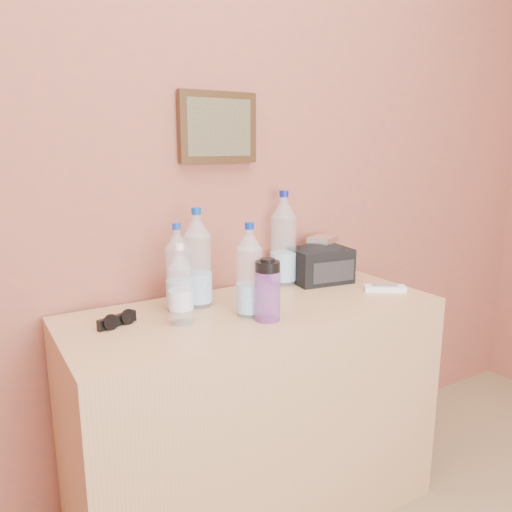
% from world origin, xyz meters
% --- Properties ---
extents(picture_frame, '(0.30, 0.03, 0.25)m').
position_xyz_m(picture_frame, '(0.17, 1.98, 1.40)').
color(picture_frame, '#382311').
rests_on(picture_frame, room_shell).
extents(dresser, '(1.28, 0.53, 0.80)m').
position_xyz_m(dresser, '(0.17, 1.71, 0.40)').
color(dresser, tan).
rests_on(dresser, ground).
extents(pet_large_a, '(0.08, 0.08, 0.29)m').
position_xyz_m(pet_large_a, '(-0.06, 1.83, 0.93)').
color(pet_large_a, silver).
rests_on(pet_large_a, dresser).
extents(pet_large_b, '(0.09, 0.09, 0.34)m').
position_xyz_m(pet_large_b, '(0.02, 1.83, 0.95)').
color(pet_large_b, '#CAE4FE').
rests_on(pet_large_b, dresser).
extents(pet_large_c, '(0.10, 0.10, 0.37)m').
position_xyz_m(pet_large_c, '(0.42, 1.91, 0.96)').
color(pet_large_c, '#A5BED1').
rests_on(pet_large_c, dresser).
extents(pet_large_d, '(0.08, 0.08, 0.30)m').
position_xyz_m(pet_large_d, '(0.12, 1.66, 0.93)').
color(pet_large_d, '#C7EEFE').
rests_on(pet_large_d, dresser).
extents(pet_small, '(0.07, 0.07, 0.25)m').
position_xyz_m(pet_small, '(-0.10, 1.70, 0.91)').
color(pet_small, white).
rests_on(pet_small, dresser).
extents(nalgene_bottle, '(0.08, 0.08, 0.20)m').
position_xyz_m(nalgene_bottle, '(0.14, 1.59, 0.90)').
color(nalgene_bottle, purple).
rests_on(nalgene_bottle, dresser).
extents(sunglasses, '(0.14, 0.09, 0.03)m').
position_xyz_m(sunglasses, '(-0.28, 1.78, 0.82)').
color(sunglasses, black).
rests_on(sunglasses, dresser).
extents(ac_remote, '(0.16, 0.13, 0.02)m').
position_xyz_m(ac_remote, '(0.69, 1.63, 0.81)').
color(ac_remote, white).
rests_on(ac_remote, dresser).
extents(toiletry_bag, '(0.25, 0.19, 0.16)m').
position_xyz_m(toiletry_bag, '(0.56, 1.86, 0.88)').
color(toiletry_bag, '#232229').
rests_on(toiletry_bag, dresser).
extents(foil_packet, '(0.14, 0.13, 0.02)m').
position_xyz_m(foil_packet, '(0.59, 1.89, 0.97)').
color(foil_packet, white).
rests_on(foil_packet, toiletry_bag).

